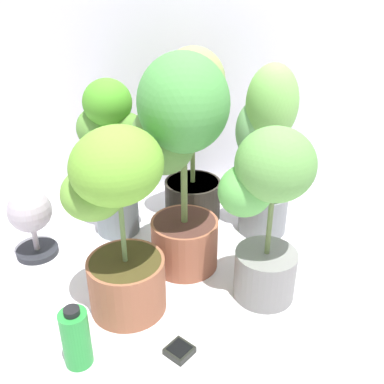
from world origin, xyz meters
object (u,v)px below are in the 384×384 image
at_px(potted_plant_back_right, 265,145).
at_px(nutrient_bottle, 76,338).
at_px(potted_plant_back_center, 190,125).
at_px(potted_plant_back_left, 112,150).
at_px(potted_plant_center, 179,144).
at_px(potted_plant_front_left, 117,215).
at_px(hygrometer_box, 179,351).
at_px(potted_plant_front_right, 266,206).
at_px(floor_fan, 31,216).

height_order(potted_plant_back_right, nutrient_bottle, potted_plant_back_right).
relative_size(potted_plant_back_center, nutrient_bottle, 3.73).
bearing_deg(potted_plant_back_center, potted_plant_back_left, -159.99).
xyz_separation_m(potted_plant_back_center, potted_plant_center, (-0.05, -0.39, 0.06)).
relative_size(potted_plant_back_right, nutrient_bottle, 3.53).
distance_m(potted_plant_center, potted_plant_front_left, 0.37).
bearing_deg(potted_plant_front_left, hygrometer_box, -49.32).
bearing_deg(potted_plant_front_left, potted_plant_back_left, 98.47).
xyz_separation_m(potted_plant_front_right, nutrient_bottle, (-0.63, -0.31, -0.29)).
relative_size(potted_plant_back_center, floor_fan, 2.67).
distance_m(potted_plant_back_center, potted_plant_back_right, 0.36).
distance_m(potted_plant_back_center, hygrometer_box, 1.00).
xyz_separation_m(potted_plant_front_right, floor_fan, (-0.93, 0.30, -0.20)).
xyz_separation_m(potted_plant_front_right, potted_plant_front_left, (-0.51, -0.05, 0.00)).
bearing_deg(potted_plant_back_center, potted_plant_front_left, -112.38).
xyz_separation_m(potted_plant_back_right, floor_fan, (-1.01, -0.17, -0.24)).
relative_size(potted_plant_back_left, potted_plant_front_left, 1.03).
relative_size(potted_plant_back_right, potted_plant_front_left, 1.12).
bearing_deg(potted_plant_back_right, hygrometer_box, -117.57).
xyz_separation_m(potted_plant_back_left, hygrometer_box, (0.28, -0.76, -0.40)).
relative_size(potted_plant_back_center, potted_plant_center, 0.94).
xyz_separation_m(potted_plant_back_right, nutrient_bottle, (-0.71, -0.77, -0.33)).
distance_m(potted_plant_front_left, hygrometer_box, 0.49).
distance_m(potted_plant_back_right, hygrometer_box, 0.94).
xyz_separation_m(potted_plant_back_left, floor_fan, (-0.34, -0.17, -0.22)).
bearing_deg(hygrometer_box, floor_fan, 178.91).
bearing_deg(potted_plant_back_center, potted_plant_back_right, -22.36).
height_order(potted_plant_center, potted_plant_back_right, potted_plant_center).
xyz_separation_m(potted_plant_back_center, floor_fan, (-0.68, -0.30, -0.29)).
height_order(potted_plant_center, potted_plant_back_left, potted_plant_center).
bearing_deg(potted_plant_center, potted_plant_back_center, 82.45).
relative_size(potted_plant_front_right, nutrient_bottle, 3.05).
height_order(potted_plant_front_left, hygrometer_box, potted_plant_front_left).
distance_m(potted_plant_front_left, floor_fan, 0.58).
xyz_separation_m(hygrometer_box, floor_fan, (-0.62, 0.58, 0.18)).
xyz_separation_m(potted_plant_back_right, potted_plant_front_left, (-0.59, -0.51, -0.04)).
bearing_deg(potted_plant_back_right, potted_plant_center, -145.64).
xyz_separation_m(potted_plant_center, potted_plant_back_right, (0.38, 0.26, -0.11)).
height_order(potted_plant_front_right, floor_fan, potted_plant_front_right).
bearing_deg(nutrient_bottle, potted_plant_center, 56.65).
bearing_deg(hygrometer_box, potted_plant_center, 130.70).
xyz_separation_m(potted_plant_back_left, nutrient_bottle, (-0.04, -0.78, -0.31)).
bearing_deg(potted_plant_front_right, potted_plant_front_left, -174.38).
distance_m(potted_plant_back_center, potted_plant_front_right, 0.65).
bearing_deg(potted_plant_front_left, potted_plant_back_right, 40.93).
bearing_deg(nutrient_bottle, potted_plant_back_center, 66.74).
height_order(potted_plant_back_right, hygrometer_box, potted_plant_back_right).
height_order(potted_plant_center, potted_plant_front_left, potted_plant_center).
xyz_separation_m(potted_plant_front_right, potted_plant_center, (-0.30, 0.21, 0.15)).
bearing_deg(potted_plant_back_left, potted_plant_center, -42.36).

